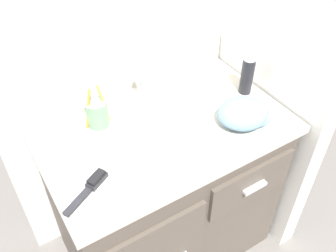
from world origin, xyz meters
name	(u,v)px	position (x,y,z in m)	size (l,w,h in m)	color
ground_plane	(165,239)	(0.00, 0.00, 0.00)	(6.00, 6.00, 0.00)	slate
vanity	(165,190)	(0.00, 0.00, 0.38)	(0.87, 0.57, 0.73)	brown
backsplash	(128,76)	(0.00, 0.27, 0.79)	(0.87, 0.02, 0.12)	beige
sink_faucet	(140,91)	(0.00, 0.17, 0.78)	(0.09, 0.09, 0.14)	silver
toothbrush_cup	(97,113)	(-0.19, 0.13, 0.78)	(0.10, 0.08, 0.18)	gray
shaving_cream_can	(247,74)	(0.37, 0.01, 0.82)	(0.05, 0.05, 0.17)	black
hairbrush	(91,186)	(-0.33, -0.12, 0.74)	(0.17, 0.11, 0.03)	#232328
hand_towel	(246,113)	(0.26, -0.13, 0.77)	(0.19, 0.17, 0.08)	#6B8EA8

